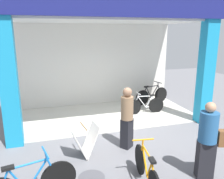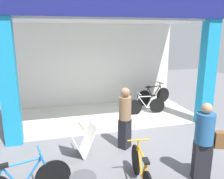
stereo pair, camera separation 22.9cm
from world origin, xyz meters
name	(u,v)px [view 2 (the right image)]	position (x,y,z in m)	size (l,w,h in m)	color
ground_plane	(118,132)	(0.00, 0.00, 0.00)	(20.70, 20.70, 0.00)	slate
shop_facade	(106,54)	(0.00, 1.62, 2.22)	(6.55, 3.36, 4.13)	beige
bicycle_inside_0	(146,106)	(1.42, 1.24, 0.33)	(1.49, 0.41, 0.82)	black
bicycle_inside_1	(153,96)	(2.22, 2.33, 0.36)	(1.62, 0.50, 0.91)	black
bicycle_parked_1	(141,172)	(-0.31, -2.64, 0.35)	(0.44, 1.60, 0.89)	black
sandwich_board_sign	(81,140)	(-1.27, -1.10, 0.40)	(0.76, 0.61, 0.80)	silver
pedestrian_0	(125,118)	(-0.12, -0.99, 0.84)	(0.45, 0.45, 1.63)	black
pedestrian_1	(205,141)	(1.01, -2.69, 0.86)	(0.71, 0.46, 1.65)	black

